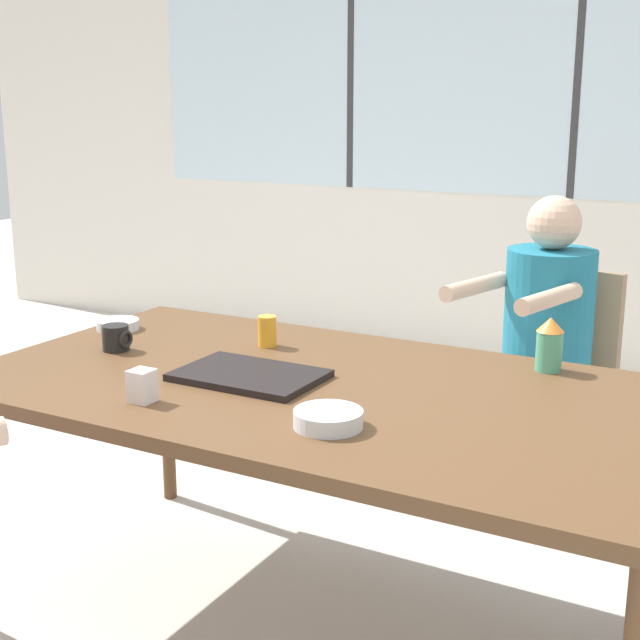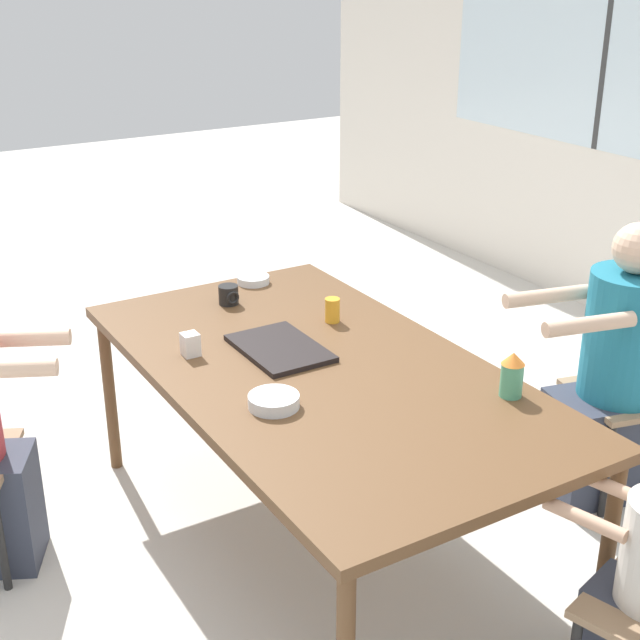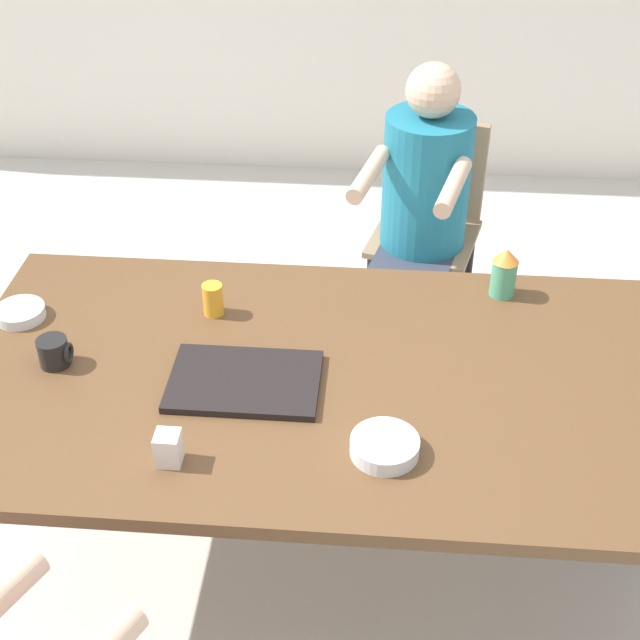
# 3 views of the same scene
# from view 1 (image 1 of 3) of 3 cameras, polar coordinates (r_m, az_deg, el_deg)

# --- Properties ---
(ground_plane) EXTENTS (16.00, 16.00, 0.00)m
(ground_plane) POSITION_cam_1_polar(r_m,az_deg,el_deg) (2.76, 0.00, -19.01)
(ground_plane) COLOR beige
(wall_back_with_windows) EXTENTS (8.40, 0.08, 2.80)m
(wall_back_with_windows) POSITION_cam_1_polar(r_m,az_deg,el_deg) (4.92, 16.14, 12.44)
(wall_back_with_windows) COLOR silver
(wall_back_with_windows) RESTS_ON ground_plane
(dining_table) EXTENTS (1.97, 1.07, 0.75)m
(dining_table) POSITION_cam_1_polar(r_m,az_deg,el_deg) (2.46, 0.00, -5.19)
(dining_table) COLOR brown
(dining_table) RESTS_ON ground_plane
(chair_for_woman_green_shirt) EXTENTS (0.48, 0.48, 0.87)m
(chair_for_woman_green_shirt) POSITION_cam_1_polar(r_m,az_deg,el_deg) (3.61, 15.23, -2.42)
(chair_for_woman_green_shirt) COLOR #937556
(chair_for_woman_green_shirt) RESTS_ON ground_plane
(person_woman_green_shirt) EXTENTS (0.46, 0.66, 1.16)m
(person_woman_green_shirt) POSITION_cam_1_polar(r_m,az_deg,el_deg) (3.47, 13.94, -2.94)
(person_woman_green_shirt) COLOR #333847
(person_woman_green_shirt) RESTS_ON ground_plane
(food_tray_dark) EXTENTS (0.39, 0.27, 0.02)m
(food_tray_dark) POSITION_cam_1_polar(r_m,az_deg,el_deg) (2.49, -4.54, -3.55)
(food_tray_dark) COLOR black
(food_tray_dark) RESTS_ON dining_table
(coffee_mug) EXTENTS (0.09, 0.08, 0.08)m
(coffee_mug) POSITION_cam_1_polar(r_m,az_deg,el_deg) (2.82, -12.91, -1.12)
(coffee_mug) COLOR black
(coffee_mug) RESTS_ON dining_table
(sippy_cup) EXTENTS (0.08, 0.08, 0.16)m
(sippy_cup) POSITION_cam_1_polar(r_m,az_deg,el_deg) (2.62, 14.47, -1.47)
(sippy_cup) COLOR #4CA57F
(sippy_cup) RESTS_ON dining_table
(juice_glass) EXTENTS (0.06, 0.06, 0.10)m
(juice_glass) POSITION_cam_1_polar(r_m,az_deg,el_deg) (2.80, -3.40, -0.71)
(juice_glass) COLOR gold
(juice_glass) RESTS_ON dining_table
(milk_carton_small) EXTENTS (0.06, 0.06, 0.09)m
(milk_carton_small) POSITION_cam_1_polar(r_m,az_deg,el_deg) (2.33, -11.32, -4.16)
(milk_carton_small) COLOR silver
(milk_carton_small) RESTS_ON dining_table
(bowl_white_shallow) EXTENTS (0.17, 0.17, 0.04)m
(bowl_white_shallow) POSITION_cam_1_polar(r_m,az_deg,el_deg) (2.12, 0.53, -6.34)
(bowl_white_shallow) COLOR silver
(bowl_white_shallow) RESTS_ON dining_table
(bowl_cereal) EXTENTS (0.14, 0.14, 0.03)m
(bowl_cereal) POSITION_cam_1_polar(r_m,az_deg,el_deg) (3.08, -12.81, -0.29)
(bowl_cereal) COLOR silver
(bowl_cereal) RESTS_ON dining_table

